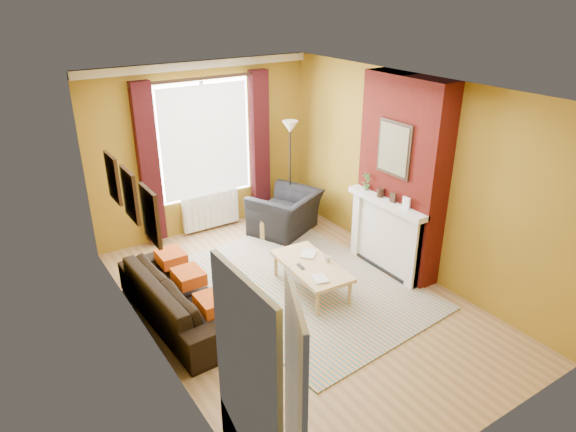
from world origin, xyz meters
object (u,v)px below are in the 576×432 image
object	(u,v)px
armchair	(285,213)
coffee_table	(311,267)
wicker_stool	(268,223)
floor_lamp	(290,143)
sofa	(182,296)

from	to	relation	value
armchair	coffee_table	distance (m)	1.89
wicker_stool	floor_lamp	xyz separation A→B (m)	(0.64, 0.33, 1.18)
sofa	armchair	distance (m)	2.79
coffee_table	wicker_stool	size ratio (longest dim) A/B	2.62
armchair	coffee_table	world-z (taller)	armchair
sofa	wicker_stool	distance (m)	2.49
floor_lamp	coffee_table	bearing A→B (deg)	-116.25
coffee_table	floor_lamp	xyz separation A→B (m)	(1.02, 2.07, 1.06)
armchair	floor_lamp	size ratio (longest dim) A/B	0.60
armchair	coffee_table	xyz separation A→B (m)	(-0.72, -1.75, 0.02)
coffee_table	wicker_stool	bearing A→B (deg)	81.78
sofa	wicker_stool	xyz separation A→B (m)	(2.09, 1.37, -0.07)
armchair	wicker_stool	distance (m)	0.36
sofa	coffee_table	bearing A→B (deg)	-105.10
armchair	floor_lamp	world-z (taller)	floor_lamp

